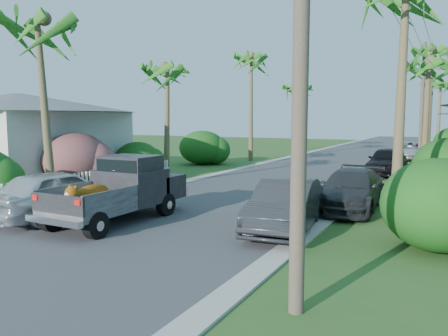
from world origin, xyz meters
The scene contains 28 objects.
ground centered at (0.00, 0.00, 0.00)m, with size 120.00×120.00×0.00m, color #2C5921.
road centered at (0.00, 25.00, 0.01)m, with size 8.00×100.00×0.02m, color #38383A.
curb_left centered at (-4.30, 25.00, 0.03)m, with size 0.60×100.00×0.06m, color #A5A39E.
curb_right centered at (4.30, 25.00, 0.03)m, with size 0.60×100.00×0.06m, color #A5A39E.
pickup_truck centered at (-1.48, 2.01, 1.01)m, with size 1.98×5.12×2.06m.
parked_car_rn centered at (3.60, 3.05, 0.73)m, with size 1.55×4.43×1.46m, color #28292C.
parked_car_rm centered at (4.67, 7.00, 0.70)m, with size 1.97×4.85×1.41m, color #282A2D.
parked_car_rf centered at (4.54, 17.71, 0.80)m, with size 1.89×4.69×1.60m, color black.
parked_car_rd centered at (4.87, 28.56, 0.71)m, with size 2.35×5.11×1.42m, color #B9BAC0.
parked_car_ln centered at (-3.60, 1.17, 0.80)m, with size 1.89×4.71×1.60m, color silver.
palm_l_a centered at (-6.20, 3.00, 6.93)m, with size 4.40×4.40×8.20m.
palm_l_b centered at (-6.80, 12.00, 6.15)m, with size 4.40×4.40×7.40m.
palm_l_c centered at (-6.00, 22.00, 7.91)m, with size 4.40×4.40×9.20m.
palm_l_d centered at (-6.50, 34.00, 6.44)m, with size 4.40×4.40×7.70m.
palm_r_b centered at (6.60, 15.00, 5.95)m, with size 4.40×4.40×7.20m.
palm_r_c centered at (6.20, 26.00, 8.11)m, with size 4.40×4.40×9.40m.
palm_r_d centered at (6.50, 40.00, 6.74)m, with size 4.40×4.40×8.00m.
shrub_l_b centered at (-7.80, 6.00, 1.30)m, with size 3.00×3.30×2.60m, color #C01B61.
shrub_l_c centered at (-7.40, 10.00, 1.00)m, with size 2.40×2.64×2.00m, color #1A4213.
shrub_l_d centered at (-8.00, 18.00, 1.20)m, with size 3.20×3.52×2.40m, color #1A4213.
shrub_r_a centered at (7.60, 3.00, 1.15)m, with size 2.80×3.08×2.30m, color #1A4213.
shrub_r_c centered at (7.50, 20.00, 1.05)m, with size 2.60×2.86×2.10m, color #1A4213.
picket_fence centered at (-6.00, 5.50, 0.50)m, with size 0.10×11.00×1.00m, color white.
house_left centered at (-13.00, 7.00, 2.12)m, with size 9.00×8.00×4.60m.
utility_pole_a centered at (5.60, -2.00, 4.60)m, with size 1.60×0.26×9.00m.
utility_pole_b centered at (5.60, 13.00, 4.60)m, with size 1.60×0.26×9.00m.
utility_pole_c centered at (5.60, 28.00, 4.60)m, with size 1.60×0.26×9.00m.
utility_pole_d centered at (5.60, 43.00, 4.60)m, with size 1.60×0.26×9.00m.
Camera 1 is at (7.80, -8.82, 3.26)m, focal length 35.00 mm.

